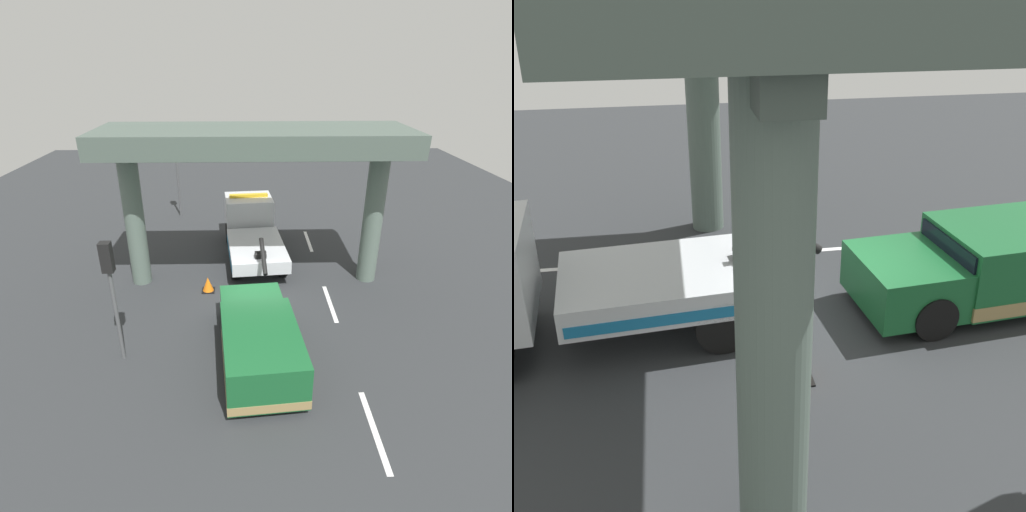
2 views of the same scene
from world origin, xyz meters
TOP-DOWN VIEW (x-y plane):
  - ground_plane at (0.00, 0.00)m, footprint 60.00×40.00m
  - lane_stripe_west at (-6.00, -2.88)m, footprint 2.60×0.16m
  - lane_stripe_mid at (0.00, -2.88)m, footprint 2.60×0.16m
  - lane_stripe_east at (6.00, -2.88)m, footprint 2.60×0.16m
  - tow_truck_white at (4.95, 0.07)m, footprint 7.33×2.92m
  - towed_van_green at (-3.34, -0.01)m, footprint 5.37×2.64m
  - overpass_structure at (1.99, 0.00)m, footprint 3.60×11.56m
  - traffic_light_near at (-2.98, 4.26)m, footprint 0.39×0.32m
  - traffic_light_far at (10.02, 4.26)m, footprint 0.39×0.32m
  - traffic_cone_orange at (1.09, 1.91)m, footprint 0.52×0.52m

SIDE VIEW (x-z plane):
  - ground_plane at x=0.00m, z-range -0.10..0.00m
  - lane_stripe_west at x=-6.00m, z-range 0.00..0.01m
  - lane_stripe_mid at x=0.00m, z-range 0.00..0.01m
  - lane_stripe_east at x=6.00m, z-range 0.00..0.01m
  - traffic_cone_orange at x=1.09m, z-range -0.02..0.60m
  - towed_van_green at x=-3.34m, z-range -0.01..1.57m
  - tow_truck_white at x=4.95m, z-range -0.03..2.43m
  - traffic_light_near at x=-2.98m, z-range 0.92..4.92m
  - traffic_light_far at x=10.02m, z-range 1.02..5.52m
  - overpass_structure at x=1.99m, z-range 2.21..8.49m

